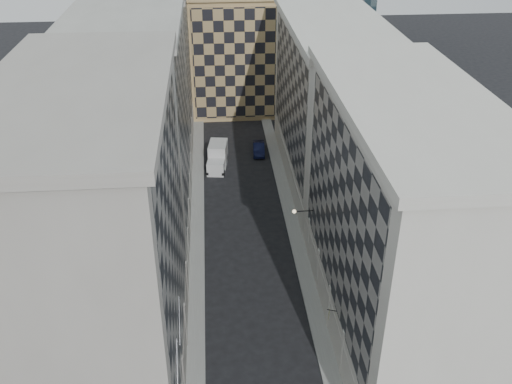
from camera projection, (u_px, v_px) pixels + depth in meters
sidewalk_west at (197, 234)px, 61.15m from camera, size 1.50×100.00×0.15m
sidewalk_east at (294, 230)px, 61.90m from camera, size 1.50×100.00×0.15m
bldg_left_a at (103, 252)px, 38.48m from camera, size 10.80×22.80×23.70m
bldg_left_b at (136, 128)px, 57.74m from camera, size 10.80×22.80×22.70m
bldg_left_c at (153, 67)px, 77.00m from camera, size 10.80×22.80×21.70m
bldg_right_a at (397, 224)px, 44.24m from camera, size 10.80×26.80×20.70m
bldg_right_b at (330, 104)px, 67.81m from camera, size 10.80×28.80×19.70m
tan_block at (242, 48)px, 89.76m from camera, size 16.80×14.80×18.80m
flagpoles_left at (178, 342)px, 36.42m from camera, size 0.10×6.33×2.33m
bracket_lamp at (296, 211)px, 53.61m from camera, size 1.98×0.36×0.36m
box_truck at (218, 157)px, 74.47m from camera, size 2.99×5.81×3.04m
dark_car at (259, 149)px, 78.18m from camera, size 1.80×4.49×1.45m
shop_sign at (329, 314)px, 44.83m from camera, size 0.74×0.65×0.74m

